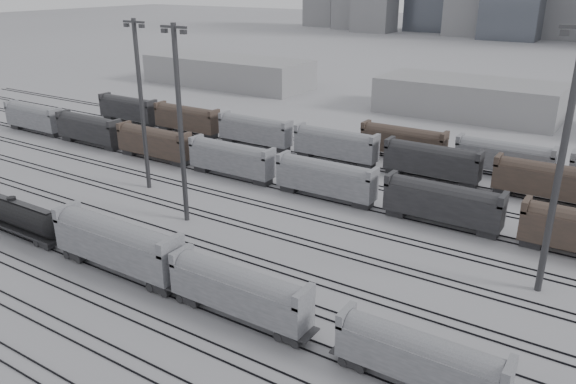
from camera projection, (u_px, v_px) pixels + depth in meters
The scene contains 14 objects.
ground at pixel (113, 276), 59.84m from camera, with size 900.00×900.00×0.00m, color #B9B8BD.
tracks at pixel (218, 220), 73.53m from camera, with size 220.00×71.50×0.16m.
tank_car_b at pixel (14, 213), 69.07m from camera, with size 18.52×3.09×4.58m.
hopper_car_a at pixel (117, 242), 59.29m from camera, with size 16.54×3.29×5.92m.
hopper_car_b at pixel (239, 289), 51.27m from camera, with size 14.54×2.89×5.20m.
hopper_car_c at pixel (420, 356), 42.63m from camera, with size 13.33×2.65×4.77m.
light_mast_b at pixel (141, 102), 80.41m from camera, with size 3.94×0.63×24.62m.
light_mast_c at pixel (180, 121), 69.01m from camera, with size 3.99×0.64×24.95m.
light_mast_d at pixel (561, 159), 52.24m from camera, with size 4.22×0.68×26.38m.
bg_string_near at pixel (326, 180), 79.89m from camera, with size 151.00×3.00×5.60m.
bg_string_mid at pixel (432, 163), 87.39m from camera, with size 151.00×3.00×5.60m.
bg_string_far at pixel (562, 168), 84.82m from camera, with size 66.00×3.00×5.60m.
warehouse_left at pixel (227, 71), 163.22m from camera, with size 50.00×18.00×8.00m, color gray.
warehouse_mid at pixel (468, 98), 127.86m from camera, with size 40.00×18.00×8.00m, color gray.
Camera 1 is at (44.17, -34.09, 29.96)m, focal length 35.00 mm.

